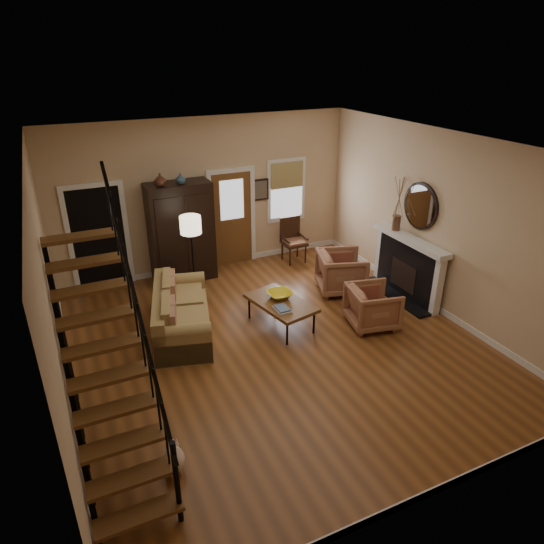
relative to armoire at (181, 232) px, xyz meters
name	(u,v)px	position (x,y,z in m)	size (l,w,h in m)	color
room	(215,231)	(0.29, -1.39, 0.46)	(7.00, 7.33, 3.30)	brown
staircase	(102,341)	(-2.08, -4.45, 0.55)	(0.94, 2.80, 3.20)	brown
fireplace	(410,261)	(3.83, -2.65, -0.31)	(0.33, 1.95, 2.30)	black
armoire	(181,232)	(0.00, 0.00, 0.00)	(1.30, 0.60, 2.10)	black
vase_a	(160,180)	(-0.35, -0.10, 1.17)	(0.24, 0.24, 0.25)	#4C2619
vase_b	(180,178)	(0.05, -0.10, 1.16)	(0.20, 0.20, 0.21)	#334C60
sofa	(182,312)	(-0.63, -2.11, -0.66)	(0.91, 2.10, 0.78)	#A18249
coffee_table	(281,313)	(1.02, -2.65, -0.80)	(0.75, 1.28, 0.49)	brown
bowl	(280,294)	(1.07, -2.50, -0.51)	(0.44, 0.44, 0.11)	yellow
books	(282,309)	(0.90, -2.95, -0.53)	(0.23, 0.32, 0.06)	beige
armchair_left	(373,307)	(2.50, -3.33, -0.67)	(0.81, 0.83, 0.75)	brown
armchair_right	(341,272)	(2.72, -1.94, -0.63)	(0.90, 0.92, 0.84)	brown
floor_lamp	(193,259)	(-0.07, -1.05, -0.18)	(0.40, 0.40, 1.73)	black
side_chair	(294,241)	(2.55, -0.20, -0.54)	(0.54, 0.54, 1.02)	#331C10
dog	(175,460)	(-1.55, -5.07, -0.90)	(0.25, 0.42, 0.30)	tan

